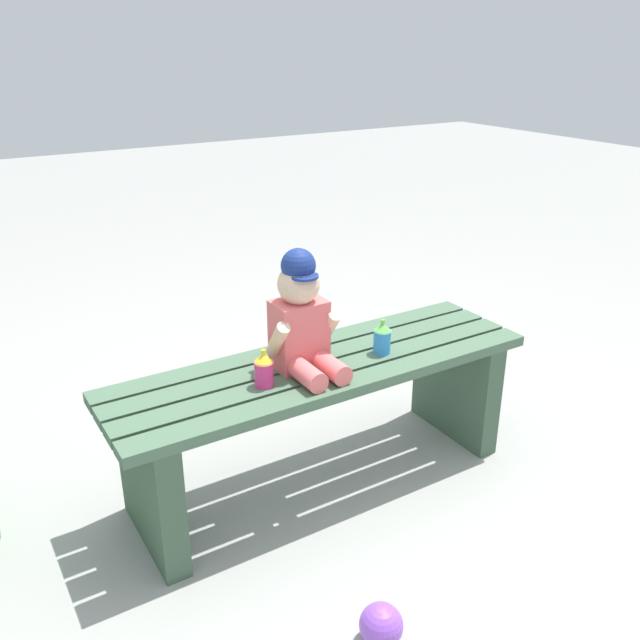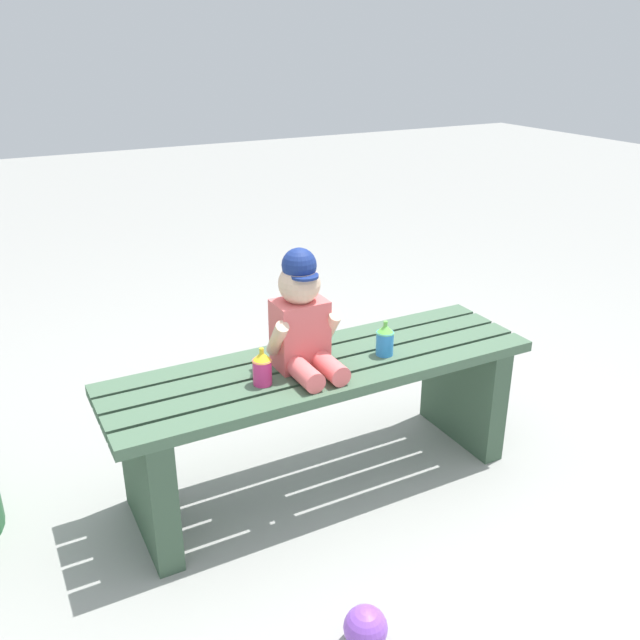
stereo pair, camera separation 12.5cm
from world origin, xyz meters
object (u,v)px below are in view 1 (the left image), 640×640
Objects in this scene: child_figure at (302,318)px; sippy_cup_left at (264,369)px; toy_ball at (381,625)px; park_bench at (322,403)px; sippy_cup_right at (382,337)px.

sippy_cup_left is at bearing -164.64° from child_figure.
park_bench is at bearing 70.57° from toy_ball.
sippy_cup_left is (-0.24, -0.05, 0.22)m from park_bench.
child_figure reaches higher than sippy_cup_right.
sippy_cup_right is at bearing 54.63° from toy_ball.
sippy_cup_right is 0.92m from toy_ball.
park_bench is 3.65× the size of child_figure.
sippy_cup_right is at bearing -8.79° from child_figure.
park_bench is 12.62× the size of toy_ball.
sippy_cup_left is 1.00× the size of sippy_cup_right.
sippy_cup_left and sippy_cup_right have the same top height.
sippy_cup_left reaches higher than toy_ball.
park_bench is 11.93× the size of sippy_cup_right.
child_figure is at bearing 171.21° from sippy_cup_right.
child_figure is at bearing -179.01° from park_bench.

